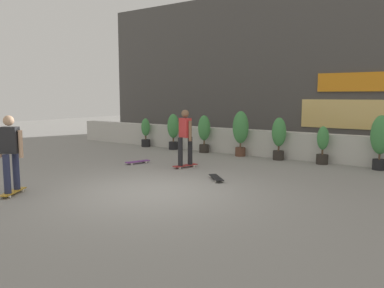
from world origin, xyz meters
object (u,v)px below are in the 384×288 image
(potted_plant_0, at_px, (146,132))
(potted_plant_5, at_px, (323,145))
(skateboard_aside, at_px, (138,162))
(potted_plant_1, at_px, (173,129))
(potted_plant_6, at_px, (381,138))
(potted_plant_4, at_px, (279,136))
(skater_foreground, at_px, (10,151))
(skateboard_near_camera, at_px, (216,178))
(skater_mid_plaza, at_px, (185,136))
(potted_plant_2, at_px, (204,131))
(potted_plant_3, at_px, (241,130))

(potted_plant_0, height_order, potted_plant_5, potted_plant_5)
(skateboard_aside, bearing_deg, potted_plant_1, 107.50)
(potted_plant_1, distance_m, potted_plant_6, 7.36)
(potted_plant_4, bearing_deg, skater_foreground, -111.61)
(potted_plant_4, xyz_separation_m, potted_plant_6, (3.02, 0.00, 0.12))
(potted_plant_6, distance_m, skateboard_near_camera, 4.99)
(potted_plant_0, xyz_separation_m, skater_mid_plaza, (4.03, -2.85, 0.33))
(potted_plant_0, bearing_deg, potted_plant_6, 0.00)
(potted_plant_6, bearing_deg, skateboard_aside, -153.73)
(potted_plant_1, height_order, skater_foreground, skater_foreground)
(potted_plant_0, distance_m, skateboard_near_camera, 6.82)
(potted_plant_0, distance_m, skateboard_aside, 4.00)
(potted_plant_2, xyz_separation_m, potted_plant_4, (2.91, 0.00, 0.01))
(potted_plant_5, bearing_deg, potted_plant_6, -0.00)
(potted_plant_4, bearing_deg, potted_plant_5, 0.00)
(potted_plant_1, relative_size, potted_plant_5, 1.18)
(potted_plant_5, bearing_deg, potted_plant_2, -180.00)
(potted_plant_1, bearing_deg, skater_foreground, -79.59)
(potted_plant_6, xyz_separation_m, skater_foreground, (-5.98, -7.48, 0.03))
(potted_plant_0, relative_size, potted_plant_3, 0.75)
(potted_plant_4, relative_size, skateboard_near_camera, 1.96)
(potted_plant_3, relative_size, potted_plant_5, 1.34)
(skateboard_aside, bearing_deg, potted_plant_2, 81.99)
(potted_plant_2, relative_size, skateboard_aside, 1.67)
(skateboard_near_camera, bearing_deg, potted_plant_0, 146.21)
(potted_plant_5, bearing_deg, potted_plant_3, 180.00)
(potted_plant_2, bearing_deg, potted_plant_3, 0.00)
(potted_plant_1, relative_size, skater_mid_plaza, 0.82)
(potted_plant_1, height_order, potted_plant_5, potted_plant_1)
(skater_mid_plaza, bearing_deg, potted_plant_4, 58.66)
(potted_plant_0, height_order, potted_plant_1, potted_plant_1)
(potted_plant_5, distance_m, skater_mid_plaza, 4.26)
(potted_plant_4, height_order, skateboard_aside, potted_plant_4)
(potted_plant_3, bearing_deg, skater_mid_plaza, -96.64)
(potted_plant_2, height_order, skater_mid_plaza, skater_mid_plaza)
(potted_plant_5, relative_size, skater_foreground, 0.69)
(potted_plant_2, xyz_separation_m, skater_mid_plaza, (1.17, -2.85, 0.16))
(potted_plant_3, relative_size, skateboard_near_camera, 2.21)
(potted_plant_1, xyz_separation_m, potted_plant_5, (5.76, 0.00, -0.18))
(potted_plant_2, bearing_deg, skateboard_aside, -98.01)
(potted_plant_6, height_order, skater_mid_plaza, skater_mid_plaza)
(potted_plant_0, relative_size, potted_plant_5, 1.00)
(skater_foreground, xyz_separation_m, skateboard_near_camera, (2.84, 3.70, -0.88))
(potted_plant_1, height_order, skater_mid_plaza, skater_mid_plaza)
(potted_plant_1, xyz_separation_m, potted_plant_2, (1.43, -0.00, -0.01))
(potted_plant_2, xyz_separation_m, potted_plant_3, (1.50, 0.00, 0.13))
(potted_plant_6, bearing_deg, potted_plant_4, 180.00)
(potted_plant_1, distance_m, potted_plant_2, 1.43)
(potted_plant_1, bearing_deg, potted_plant_3, 0.00)
(potted_plant_4, bearing_deg, potted_plant_3, 180.00)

